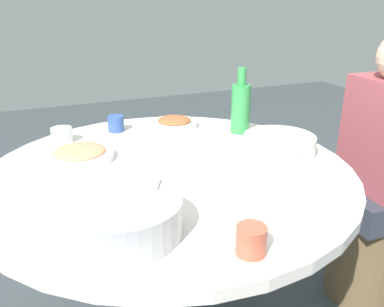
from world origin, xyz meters
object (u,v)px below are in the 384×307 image
(dish_stirfry, at_px, (174,122))
(tea_cup_far, at_px, (62,135))
(stool_for_diner_left, at_px, (366,254))
(dish_shrimp, at_px, (80,154))
(round_dining_table, at_px, (170,196))
(rice_bowl, at_px, (123,216))
(tea_cup_near, at_px, (251,240))
(green_bottle, at_px, (241,107))
(tea_cup_side, at_px, (116,124))
(soup_bowl, at_px, (279,145))

(dish_stirfry, bearing_deg, tea_cup_far, -176.77)
(stool_for_diner_left, bearing_deg, dish_shrimp, 168.07)
(tea_cup_far, relative_size, stool_for_diner_left, 0.19)
(round_dining_table, distance_m, tea_cup_far, 0.51)
(rice_bowl, xyz_separation_m, dish_shrimp, (-0.03, 0.52, -0.03))
(tea_cup_near, bearing_deg, green_bottle, 62.87)
(tea_cup_far, height_order, stool_for_diner_left, tea_cup_far)
(tea_cup_far, bearing_deg, dish_stirfry, 3.23)
(dish_shrimp, bearing_deg, round_dining_table, -36.24)
(green_bottle, bearing_deg, tea_cup_near, -117.13)
(round_dining_table, height_order, tea_cup_near, tea_cup_near)
(green_bottle, distance_m, tea_cup_near, 0.86)
(dish_stirfry, bearing_deg, dish_shrimp, -152.21)
(round_dining_table, bearing_deg, dish_stirfry, 67.77)
(dish_shrimp, height_order, stool_for_diner_left, dish_shrimp)
(rice_bowl, relative_size, tea_cup_side, 4.29)
(dish_stirfry, bearing_deg, rice_bowl, -118.34)
(rice_bowl, bearing_deg, stool_for_diner_left, 13.41)
(dish_shrimp, bearing_deg, dish_stirfry, 27.79)
(green_bottle, distance_m, tea_cup_side, 0.52)
(green_bottle, bearing_deg, soup_bowl, -87.41)
(round_dining_table, relative_size, soup_bowl, 4.32)
(tea_cup_far, bearing_deg, soup_bowl, -30.59)
(tea_cup_near, distance_m, tea_cup_far, 0.96)
(soup_bowl, height_order, tea_cup_far, soup_bowl)
(soup_bowl, relative_size, dish_shrimp, 1.19)
(green_bottle, distance_m, tea_cup_far, 0.72)
(tea_cup_near, bearing_deg, round_dining_table, 90.98)
(green_bottle, bearing_deg, tea_cup_far, 167.80)
(rice_bowl, height_order, tea_cup_far, rice_bowl)
(soup_bowl, bearing_deg, round_dining_table, 176.49)
(green_bottle, xyz_separation_m, tea_cup_side, (-0.47, 0.21, -0.07))
(tea_cup_side, bearing_deg, dish_stirfry, -6.80)
(dish_stirfry, bearing_deg, tea_cup_side, 173.20)
(dish_stirfry, height_order, stool_for_diner_left, dish_stirfry)
(round_dining_table, xyz_separation_m, dish_shrimp, (-0.26, 0.19, 0.12))
(green_bottle, xyz_separation_m, tea_cup_near, (-0.39, -0.76, -0.07))
(soup_bowl, bearing_deg, dish_shrimp, 162.06)
(rice_bowl, relative_size, tea_cup_far, 3.63)
(rice_bowl, relative_size, soup_bowl, 1.02)
(soup_bowl, relative_size, dish_stirfry, 1.40)
(rice_bowl, distance_m, tea_cup_side, 0.79)
(dish_stirfry, distance_m, tea_cup_near, 0.95)
(rice_bowl, xyz_separation_m, green_bottle, (0.63, 0.57, 0.06))
(rice_bowl, bearing_deg, tea_cup_far, 95.53)
(tea_cup_far, distance_m, stool_for_diner_left, 1.42)
(soup_bowl, relative_size, tea_cup_side, 4.22)
(soup_bowl, xyz_separation_m, stool_for_diner_left, (0.50, -0.03, -0.59))
(green_bottle, xyz_separation_m, stool_for_diner_left, (0.51, -0.30, -0.66))
(round_dining_table, bearing_deg, dish_shrimp, 143.76)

